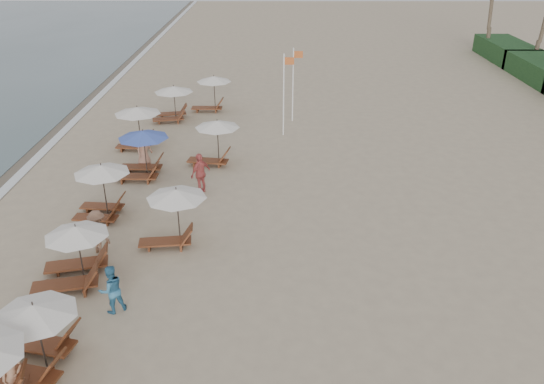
{
  "coord_description": "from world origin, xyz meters",
  "views": [
    {
      "loc": [
        0.99,
        -12.57,
        10.81
      ],
      "look_at": [
        1.0,
        7.0,
        1.3
      ],
      "focal_mm": 36.15,
      "sensor_mm": 36.0,
      "label": 1
    }
  ],
  "objects_px": {
    "lounger_station_2": "(72,257)",
    "beachgoer_mid_b": "(98,232)",
    "lounger_station_1": "(30,338)",
    "lounger_station_3": "(100,190)",
    "lounger_station_4": "(140,154)",
    "beachgoer_far_a": "(201,173)",
    "inland_station_1": "(213,139)",
    "inland_station_0": "(171,212)",
    "inland_station_2": "(211,90)",
    "lounger_station_5": "(136,124)",
    "beachgoer_near": "(13,376)",
    "beachgoer_far_b": "(144,148)",
    "beachgoer_mid_a": "(111,289)",
    "flag_pole_near": "(284,91)",
    "lounger_station_6": "(171,102)"
  },
  "relations": [
    {
      "from": "lounger_station_2",
      "to": "beachgoer_mid_b",
      "type": "distance_m",
      "value": 1.85
    },
    {
      "from": "lounger_station_1",
      "to": "lounger_station_3",
      "type": "bearing_deg",
      "value": 93.5
    },
    {
      "from": "lounger_station_2",
      "to": "lounger_station_4",
      "type": "height_order",
      "value": "lounger_station_4"
    },
    {
      "from": "beachgoer_far_a",
      "to": "inland_station_1",
      "type": "bearing_deg",
      "value": -145.13
    },
    {
      "from": "inland_station_0",
      "to": "inland_station_2",
      "type": "bearing_deg",
      "value": 90.76
    },
    {
      "from": "lounger_station_5",
      "to": "beachgoer_near",
      "type": "bearing_deg",
      "value": -87.42
    },
    {
      "from": "lounger_station_4",
      "to": "inland_station_1",
      "type": "relative_size",
      "value": 0.97
    },
    {
      "from": "beachgoer_mid_b",
      "to": "beachgoer_far_a",
      "type": "distance_m",
      "value": 5.95
    },
    {
      "from": "lounger_station_3",
      "to": "inland_station_2",
      "type": "height_order",
      "value": "lounger_station_3"
    },
    {
      "from": "inland_station_1",
      "to": "beachgoer_near",
      "type": "distance_m",
      "value": 15.67
    },
    {
      "from": "lounger_station_2",
      "to": "lounger_station_4",
      "type": "relative_size",
      "value": 1.0
    },
    {
      "from": "lounger_station_5",
      "to": "beachgoer_far_b",
      "type": "relative_size",
      "value": 1.32
    },
    {
      "from": "inland_station_2",
      "to": "beachgoer_far_b",
      "type": "bearing_deg",
      "value": -104.76
    },
    {
      "from": "lounger_station_2",
      "to": "lounger_station_3",
      "type": "height_order",
      "value": "lounger_station_3"
    },
    {
      "from": "lounger_station_5",
      "to": "inland_station_2",
      "type": "relative_size",
      "value": 0.94
    },
    {
      "from": "lounger_station_1",
      "to": "beachgoer_mid_a",
      "type": "height_order",
      "value": "lounger_station_1"
    },
    {
      "from": "lounger_station_2",
      "to": "beachgoer_near",
      "type": "height_order",
      "value": "lounger_station_2"
    },
    {
      "from": "lounger_station_3",
      "to": "inland_station_1",
      "type": "height_order",
      "value": "lounger_station_3"
    },
    {
      "from": "lounger_station_5",
      "to": "inland_station_0",
      "type": "bearing_deg",
      "value": -70.52
    },
    {
      "from": "lounger_station_4",
      "to": "flag_pole_near",
      "type": "distance_m",
      "value": 9.17
    },
    {
      "from": "lounger_station_1",
      "to": "beachgoer_mid_b",
      "type": "distance_m",
      "value": 5.82
    },
    {
      "from": "lounger_station_2",
      "to": "beachgoer_far_b",
      "type": "bearing_deg",
      "value": 88.28
    },
    {
      "from": "lounger_station_1",
      "to": "lounger_station_4",
      "type": "relative_size",
      "value": 1.03
    },
    {
      "from": "lounger_station_4",
      "to": "beachgoer_mid_b",
      "type": "distance_m",
      "value": 6.78
    },
    {
      "from": "lounger_station_6",
      "to": "lounger_station_2",
      "type": "bearing_deg",
      "value": -91.62
    },
    {
      "from": "lounger_station_5",
      "to": "beachgoer_far_b",
      "type": "height_order",
      "value": "lounger_station_5"
    },
    {
      "from": "lounger_station_5",
      "to": "inland_station_2",
      "type": "xyz_separation_m",
      "value": [
        3.35,
        6.58,
        0.05
      ]
    },
    {
      "from": "lounger_station_1",
      "to": "flag_pole_near",
      "type": "distance_m",
      "value": 19.86
    },
    {
      "from": "lounger_station_1",
      "to": "beachgoer_mid_b",
      "type": "bearing_deg",
      "value": 88.73
    },
    {
      "from": "beachgoer_mid_a",
      "to": "beachgoer_far_b",
      "type": "xyz_separation_m",
      "value": [
        -1.41,
        11.45,
        0.14
      ]
    },
    {
      "from": "beachgoer_far_b",
      "to": "beachgoer_near",
      "type": "bearing_deg",
      "value": -151.62
    },
    {
      "from": "inland_station_2",
      "to": "beachgoer_mid_b",
      "type": "height_order",
      "value": "inland_station_2"
    },
    {
      "from": "lounger_station_3",
      "to": "flag_pole_near",
      "type": "xyz_separation_m",
      "value": [
        7.65,
        9.92,
        1.32
      ]
    },
    {
      "from": "beachgoer_near",
      "to": "flag_pole_near",
      "type": "height_order",
      "value": "flag_pole_near"
    },
    {
      "from": "lounger_station_1",
      "to": "lounger_station_3",
      "type": "height_order",
      "value": "lounger_station_3"
    },
    {
      "from": "beachgoer_far_a",
      "to": "beachgoer_mid_a",
      "type": "bearing_deg",
      "value": 27.56
    },
    {
      "from": "lounger_station_3",
      "to": "inland_station_0",
      "type": "height_order",
      "value": "lounger_station_3"
    },
    {
      "from": "inland_station_0",
      "to": "beachgoer_near",
      "type": "xyz_separation_m",
      "value": [
        -2.77,
        -7.48,
        -0.64
      ]
    },
    {
      "from": "lounger_station_4",
      "to": "beachgoer_mid_b",
      "type": "height_order",
      "value": "lounger_station_4"
    },
    {
      "from": "lounger_station_3",
      "to": "lounger_station_4",
      "type": "bearing_deg",
      "value": 79.46
    },
    {
      "from": "beachgoer_mid_b",
      "to": "flag_pole_near",
      "type": "distance_m",
      "value": 14.56
    },
    {
      "from": "lounger_station_6",
      "to": "beachgoer_mid_a",
      "type": "height_order",
      "value": "lounger_station_6"
    },
    {
      "from": "beachgoer_mid_a",
      "to": "flag_pole_near",
      "type": "relative_size",
      "value": 0.35
    },
    {
      "from": "beachgoer_near",
      "to": "beachgoer_far_a",
      "type": "relative_size",
      "value": 0.79
    },
    {
      "from": "inland_station_2",
      "to": "flag_pole_near",
      "type": "relative_size",
      "value": 0.58
    },
    {
      "from": "lounger_station_6",
      "to": "beachgoer_far_b",
      "type": "xyz_separation_m",
      "value": [
        -0.19,
        -7.26,
        -0.19
      ]
    },
    {
      "from": "beachgoer_far_b",
      "to": "inland_station_0",
      "type": "bearing_deg",
      "value": -131.64
    },
    {
      "from": "inland_station_2",
      "to": "beachgoer_mid_a",
      "type": "distance_m",
      "value": 20.67
    },
    {
      "from": "lounger_station_4",
      "to": "beachgoer_mid_a",
      "type": "xyz_separation_m",
      "value": [
        1.28,
        -10.18,
        -0.36
      ]
    },
    {
      "from": "beachgoer_mid_b",
      "to": "inland_station_0",
      "type": "bearing_deg",
      "value": -132.2
    }
  ]
}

